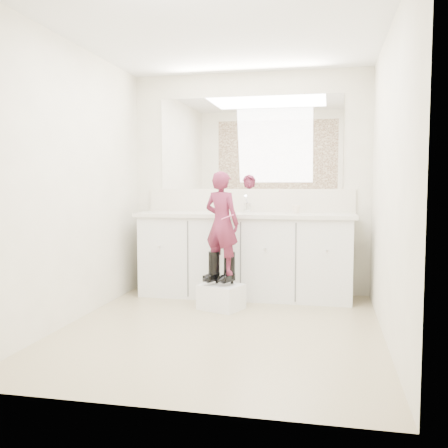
# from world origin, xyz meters

# --- Properties ---
(floor) EXTENTS (3.00, 3.00, 0.00)m
(floor) POSITION_xyz_m (0.00, 0.00, 0.00)
(floor) COLOR #8C7E5B
(floor) RESTS_ON ground
(ceiling) EXTENTS (3.00, 3.00, 0.00)m
(ceiling) POSITION_xyz_m (0.00, 0.00, 2.40)
(ceiling) COLOR white
(ceiling) RESTS_ON wall_back
(wall_back) EXTENTS (2.60, 0.00, 2.60)m
(wall_back) POSITION_xyz_m (0.00, 1.50, 1.20)
(wall_back) COLOR beige
(wall_back) RESTS_ON floor
(wall_front) EXTENTS (2.60, 0.00, 2.60)m
(wall_front) POSITION_xyz_m (0.00, -1.50, 1.20)
(wall_front) COLOR beige
(wall_front) RESTS_ON floor
(wall_left) EXTENTS (0.00, 3.00, 3.00)m
(wall_left) POSITION_xyz_m (-1.30, 0.00, 1.20)
(wall_left) COLOR beige
(wall_left) RESTS_ON floor
(wall_right) EXTENTS (0.00, 3.00, 3.00)m
(wall_right) POSITION_xyz_m (1.30, 0.00, 1.20)
(wall_right) COLOR beige
(wall_right) RESTS_ON floor
(vanity_cabinet) EXTENTS (2.20, 0.55, 0.85)m
(vanity_cabinet) POSITION_xyz_m (0.00, 1.23, 0.42)
(vanity_cabinet) COLOR silver
(vanity_cabinet) RESTS_ON floor
(countertop) EXTENTS (2.28, 0.58, 0.04)m
(countertop) POSITION_xyz_m (0.00, 1.21, 0.87)
(countertop) COLOR beige
(countertop) RESTS_ON vanity_cabinet
(backsplash) EXTENTS (2.28, 0.03, 0.25)m
(backsplash) POSITION_xyz_m (0.00, 1.49, 1.02)
(backsplash) COLOR beige
(backsplash) RESTS_ON countertop
(mirror) EXTENTS (2.00, 0.02, 1.00)m
(mirror) POSITION_xyz_m (0.00, 1.49, 1.64)
(mirror) COLOR white
(mirror) RESTS_ON wall_back
(dot_panel) EXTENTS (2.00, 0.01, 1.20)m
(dot_panel) POSITION_xyz_m (0.00, -1.49, 1.65)
(dot_panel) COLOR #472819
(dot_panel) RESTS_ON wall_front
(faucet) EXTENTS (0.08, 0.08, 0.10)m
(faucet) POSITION_xyz_m (0.00, 1.38, 0.94)
(faucet) COLOR silver
(faucet) RESTS_ON countertop
(cup) EXTENTS (0.11, 0.11, 0.09)m
(cup) POSITION_xyz_m (0.52, 1.30, 0.93)
(cup) COLOR beige
(cup) RESTS_ON countertop
(soap_bottle) EXTENTS (0.11, 0.12, 0.21)m
(soap_bottle) POSITION_xyz_m (-0.29, 1.22, 1.00)
(soap_bottle) COLOR silver
(soap_bottle) RESTS_ON countertop
(step_stool) EXTENTS (0.46, 0.42, 0.24)m
(step_stool) POSITION_xyz_m (-0.13, 0.64, 0.12)
(step_stool) COLOR white
(step_stool) RESTS_ON floor
(boot_left) EXTENTS (0.18, 0.23, 0.31)m
(boot_left) POSITION_xyz_m (-0.21, 0.66, 0.39)
(boot_left) COLOR black
(boot_left) RESTS_ON step_stool
(boot_right) EXTENTS (0.18, 0.23, 0.31)m
(boot_right) POSITION_xyz_m (-0.06, 0.66, 0.39)
(boot_right) COLOR black
(boot_right) RESTS_ON step_stool
(toddler) EXTENTS (0.42, 0.34, 0.98)m
(toddler) POSITION_xyz_m (-0.13, 0.66, 0.83)
(toddler) COLOR #972E55
(toddler) RESTS_ON step_stool
(toothbrush) EXTENTS (0.13, 0.06, 0.06)m
(toothbrush) POSITION_xyz_m (-0.06, 0.58, 0.89)
(toothbrush) COLOR #E2588F
(toothbrush) RESTS_ON toddler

